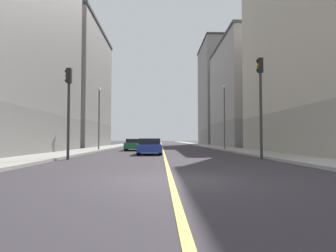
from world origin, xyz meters
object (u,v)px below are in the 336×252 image
(building_left_far, at_px, (222,94))
(traffic_light_right_near, at_px, (68,100))
(street_lamp_left_near, at_px, (224,110))
(car_green, at_px, (134,145))
(car_black, at_px, (155,142))
(car_blue, at_px, (150,147))
(building_left_near, at_px, (325,40))
(building_left_mid, at_px, (248,94))
(building_right_midblock, at_px, (71,87))
(traffic_light_left_near, at_px, (260,94))
(street_lamp_right_near, at_px, (99,112))

(building_left_far, bearing_deg, traffic_light_right_near, -111.53)
(street_lamp_left_near, distance_m, car_green, 10.73)
(car_black, relative_size, car_blue, 0.97)
(traffic_light_right_near, bearing_deg, car_blue, 52.23)
(building_left_near, distance_m, car_black, 43.19)
(street_lamp_left_near, bearing_deg, building_left_mid, 64.50)
(street_lamp_left_near, xyz_separation_m, car_black, (-8.21, 31.52, -3.80))
(traffic_light_right_near, distance_m, car_blue, 8.17)
(street_lamp_left_near, bearing_deg, building_right_midblock, 148.64)
(building_left_mid, height_order, building_right_midblock, building_right_midblock)
(car_black, bearing_deg, traffic_light_right_near, -95.47)
(car_blue, bearing_deg, building_left_far, 71.08)
(traffic_light_right_near, bearing_deg, building_left_mid, 56.42)
(building_left_far, distance_m, street_lamp_left_near, 36.66)
(building_left_near, bearing_deg, traffic_light_left_near, -139.12)
(car_blue, bearing_deg, building_left_near, 3.89)
(building_left_near, height_order, building_left_far, building_left_far)
(building_left_far, xyz_separation_m, traffic_light_right_near, (-19.77, -50.10, -8.07))
(traffic_light_left_near, bearing_deg, car_blue, 139.23)
(street_lamp_right_near, bearing_deg, building_right_midblock, 117.30)
(building_left_near, height_order, traffic_light_right_near, building_left_near)
(traffic_light_left_near, relative_size, traffic_light_right_near, 1.13)
(building_left_far, height_order, car_blue, building_left_far)
(car_black, bearing_deg, traffic_light_left_near, -81.19)
(building_left_near, relative_size, street_lamp_right_near, 2.98)
(building_left_mid, distance_m, building_right_midblock, 27.97)
(building_left_far, xyz_separation_m, street_lamp_left_near, (-7.12, -35.24, -7.17))
(building_left_far, distance_m, traffic_light_right_near, 54.46)
(traffic_light_right_near, xyz_separation_m, street_lamp_left_near, (12.65, 14.86, 0.89))
(building_right_midblock, relative_size, car_green, 4.13)
(traffic_light_left_near, bearing_deg, street_lamp_right_near, 132.62)
(car_blue, xyz_separation_m, car_green, (-2.03, 8.67, 0.01))
(building_left_near, relative_size, street_lamp_left_near, 2.73)
(street_lamp_right_near, relative_size, car_black, 1.62)
(building_left_mid, relative_size, car_black, 4.67)
(building_left_mid, height_order, street_lamp_right_near, building_left_mid)
(building_left_near, height_order, street_lamp_left_near, building_left_near)
(building_left_mid, relative_size, car_green, 4.08)
(building_right_midblock, xyz_separation_m, car_green, (10.73, -12.82, -8.49))
(car_black, height_order, car_green, car_black)
(building_left_near, relative_size, building_left_far, 0.84)
(car_black, bearing_deg, car_blue, -89.69)
(building_right_midblock, bearing_deg, traffic_light_left_near, -54.34)
(building_right_midblock, relative_size, traffic_light_left_near, 3.09)
(car_black, xyz_separation_m, car_blue, (0.22, -40.37, -0.06))
(car_blue, bearing_deg, street_lamp_left_near, 47.89)
(car_green, bearing_deg, street_lamp_left_near, 0.99)
(building_left_far, xyz_separation_m, traffic_light_left_near, (-8.13, -50.10, -7.66))
(car_blue, bearing_deg, car_green, 103.17)
(traffic_light_left_near, xyz_separation_m, street_lamp_left_near, (1.02, 14.86, 0.48))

